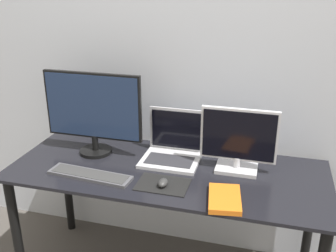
# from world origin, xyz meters

# --- Properties ---
(wall_back) EXTENTS (7.00, 0.05, 2.50)m
(wall_back) POSITION_xyz_m (0.00, 0.75, 1.25)
(wall_back) COLOR silver
(wall_back) RESTS_ON ground_plane
(desk) EXTENTS (1.69, 0.68, 0.73)m
(desk) POSITION_xyz_m (0.00, 0.34, 0.62)
(desk) COLOR black
(desk) RESTS_ON ground_plane
(monitor_left) EXTENTS (0.57, 0.18, 0.48)m
(monitor_left) POSITION_xyz_m (-0.46, 0.43, 0.99)
(monitor_left) COLOR black
(monitor_left) RESTS_ON desk
(monitor_right) EXTENTS (0.40, 0.15, 0.34)m
(monitor_right) POSITION_xyz_m (0.36, 0.43, 0.90)
(monitor_right) COLOR silver
(monitor_right) RESTS_ON desk
(laptop) EXTENTS (0.32, 0.27, 0.27)m
(laptop) POSITION_xyz_m (-0.01, 0.49, 0.79)
(laptop) COLOR silver
(laptop) RESTS_ON desk
(keyboard) EXTENTS (0.46, 0.15, 0.02)m
(keyboard) POSITION_xyz_m (-0.36, 0.16, 0.74)
(keyboard) COLOR #4C4C51
(keyboard) RESTS_ON desk
(mousepad) EXTENTS (0.26, 0.18, 0.00)m
(mousepad) POSITION_xyz_m (0.02, 0.18, 0.73)
(mousepad) COLOR black
(mousepad) RESTS_ON desk
(mouse) EXTENTS (0.05, 0.07, 0.04)m
(mouse) POSITION_xyz_m (0.03, 0.16, 0.75)
(mouse) COLOR #333333
(mouse) RESTS_ON mousepad
(book) EXTENTS (0.18, 0.26, 0.03)m
(book) POSITION_xyz_m (0.34, 0.11, 0.74)
(book) COLOR orange
(book) RESTS_ON desk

